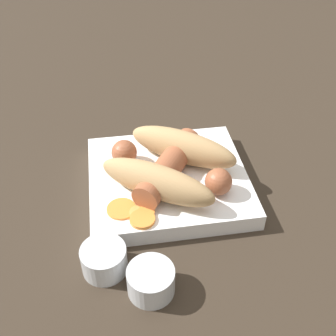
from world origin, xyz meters
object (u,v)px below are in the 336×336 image
(bread_roll, at_px, (170,163))
(condiment_cup_far, at_px, (151,282))
(sausage, at_px, (169,167))
(food_tray, at_px, (168,181))
(condiment_cup_near, at_px, (104,260))

(bread_roll, xyz_separation_m, condiment_cup_far, (0.04, 0.15, -0.03))
(condiment_cup_far, bearing_deg, sausage, -106.15)
(food_tray, bearing_deg, condiment_cup_far, 74.72)
(condiment_cup_near, xyz_separation_m, condiment_cup_far, (-0.05, 0.03, 0.00))
(bread_roll, bearing_deg, food_tray, -71.27)
(bread_roll, height_order, condiment_cup_far, bread_roll)
(condiment_cup_near, distance_m, condiment_cup_far, 0.06)
(sausage, distance_m, condiment_cup_far, 0.16)
(food_tray, height_order, bread_roll, bread_roll)
(food_tray, xyz_separation_m, bread_roll, (-0.00, 0.01, 0.03))
(sausage, xyz_separation_m, condiment_cup_far, (0.04, 0.15, -0.03))
(food_tray, relative_size, condiment_cup_near, 4.09)
(bread_roll, height_order, condiment_cup_near, bread_roll)
(condiment_cup_far, bearing_deg, condiment_cup_near, -36.69)
(condiment_cup_far, bearing_deg, bread_roll, -106.61)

